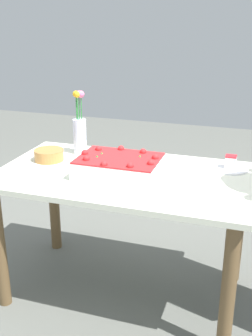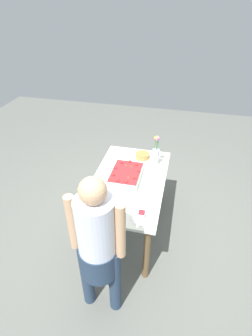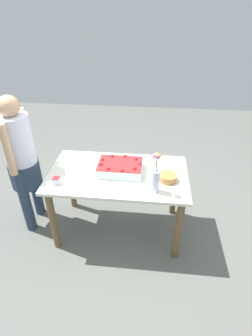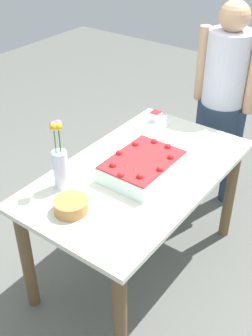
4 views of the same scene
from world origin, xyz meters
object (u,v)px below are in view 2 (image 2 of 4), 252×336
at_px(person_standing, 98,244).
at_px(fruit_bowl, 142,156).
at_px(serving_plate_with_slice, 141,217).
at_px(flower_vase, 156,155).
at_px(cake_knife, 103,207).
at_px(sheet_cake, 126,175).

bearing_deg(person_standing, fruit_bowl, -3.65).
height_order(serving_plate_with_slice, person_standing, person_standing).
bearing_deg(fruit_bowl, flower_vase, -124.61).
relative_size(cake_knife, person_standing, 0.15).
distance_m(flower_vase, person_standing, 1.38).
relative_size(flower_vase, fruit_bowl, 2.27).
bearing_deg(cake_knife, sheet_cake, -162.49).
relative_size(serving_plate_with_slice, person_standing, 0.13).
relative_size(sheet_cake, cake_knife, 1.99).
xyz_separation_m(cake_knife, fruit_bowl, (0.95, -0.21, 0.03)).
distance_m(cake_knife, fruit_bowl, 0.98).
bearing_deg(flower_vase, cake_knife, 154.96).
bearing_deg(fruit_bowl, person_standing, 176.35).
bearing_deg(fruit_bowl, sheet_cake, 167.96).
bearing_deg(flower_vase, serving_plate_with_slice, -179.99).
bearing_deg(flower_vase, sheet_cake, 141.42).
xyz_separation_m(sheet_cake, cake_knife, (-0.49, 0.11, -0.05)).
height_order(cake_knife, fruit_bowl, fruit_bowl).
bearing_deg(sheet_cake, person_standing, -179.67).
bearing_deg(fruit_bowl, serving_plate_with_slice, -170.22).
xyz_separation_m(fruit_bowl, person_standing, (-1.47, 0.09, 0.07)).
height_order(serving_plate_with_slice, fruit_bowl, serving_plate_with_slice).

